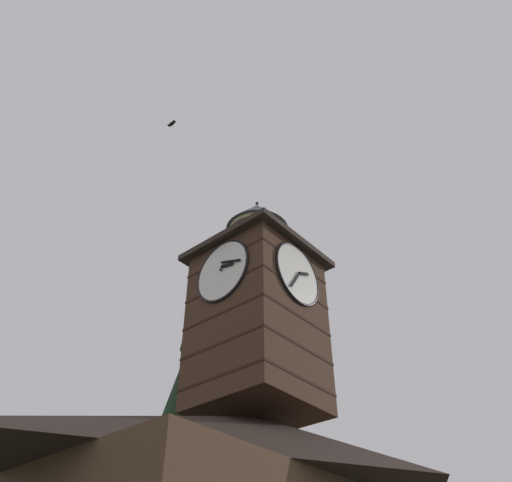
# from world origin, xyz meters

# --- Properties ---
(clock_tower) EXTENTS (4.74, 4.74, 10.02)m
(clock_tower) POSITION_xyz_m (0.62, -2.37, 12.23)
(clock_tower) COLOR #422B1E
(clock_tower) RESTS_ON building_main
(pine_tree_behind) EXTENTS (5.65, 5.65, 18.44)m
(pine_tree_behind) POSITION_xyz_m (-0.52, -6.78, 6.81)
(pine_tree_behind) COLOR #473323
(pine_tree_behind) RESTS_ON ground_plane
(moon) EXTENTS (2.10, 2.10, 2.10)m
(moon) POSITION_xyz_m (-19.27, -31.30, 19.04)
(moon) COLOR silver
(flying_bird_high) EXTENTS (0.23, 0.50, 0.13)m
(flying_bird_high) POSITION_xyz_m (4.07, -5.05, 22.48)
(flying_bird_high) COLOR black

